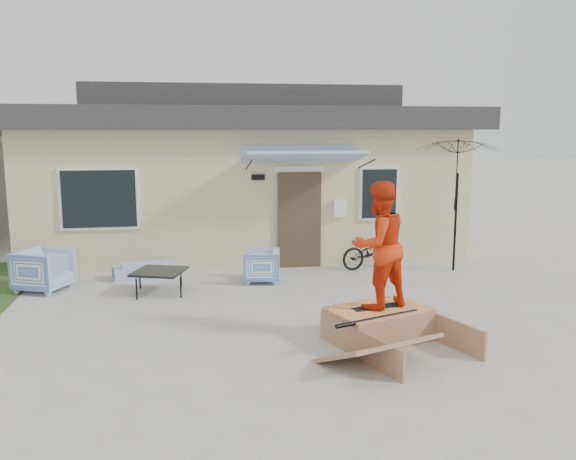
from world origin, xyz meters
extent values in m
plane|color=#ACABA2|center=(0.00, 0.00, 0.00)|extent=(90.00, 90.00, 0.00)
cube|color=#C9BC90|center=(0.00, 8.00, 1.50)|extent=(10.00, 7.00, 3.00)
cube|color=#2B2A2C|center=(0.00, 8.00, 3.25)|extent=(10.80, 7.80, 0.50)
cube|color=#2B2A2C|center=(0.00, 8.00, 3.80)|extent=(7.50, 4.50, 0.60)
cube|color=#423425|center=(1.00, 4.46, 1.05)|extent=(0.95, 0.08, 2.10)
cube|color=white|center=(-3.20, 4.47, 1.60)|extent=(1.60, 0.06, 1.30)
cube|color=white|center=(2.80, 4.47, 1.60)|extent=(0.90, 0.06, 1.20)
cube|color=#456DB5|center=(1.00, 3.95, 2.45)|extent=(2.50, 1.09, 0.29)
imported|color=#456DB5|center=(-2.31, 4.08, 0.25)|extent=(1.33, 0.66, 0.50)
imported|color=#456DB5|center=(-4.12, 3.33, 0.44)|extent=(1.08, 1.11, 0.88)
imported|color=#456DB5|center=(0.01, 3.30, 0.36)|extent=(0.76, 0.80, 0.72)
cube|color=black|center=(-1.96, 2.81, 0.22)|extent=(1.11, 1.11, 0.43)
imported|color=black|center=(2.57, 4.04, 0.48)|extent=(1.57, 0.82, 0.96)
cylinder|color=black|center=(4.23, 3.59, 1.05)|extent=(0.05, 0.05, 2.10)
imported|color=black|center=(4.23, 3.59, 1.75)|extent=(1.78, 1.65, 0.90)
cube|color=black|center=(1.28, -0.21, 0.48)|extent=(0.78, 0.35, 0.05)
imported|color=red|center=(1.28, -0.21, 1.42)|extent=(1.08, 0.97, 1.83)
camera|label=1|loc=(-1.39, -8.26, 3.06)|focal=37.32mm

